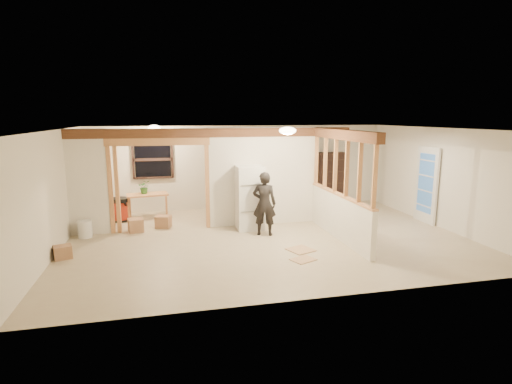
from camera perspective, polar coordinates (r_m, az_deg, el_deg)
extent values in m
cube|color=#BEAD8D|center=(9.38, 1.63, -6.50)|extent=(9.00, 6.50, 0.01)
cube|color=white|center=(8.96, 1.71, 8.98)|extent=(9.00, 6.50, 0.01)
cube|color=silver|center=(12.22, -2.16, 3.59)|extent=(9.00, 0.01, 2.50)
cube|color=silver|center=(6.06, 9.41, -4.01)|extent=(9.00, 0.01, 2.50)
cube|color=silver|center=(9.08, -26.99, -0.11)|extent=(0.01, 6.50, 2.50)
cube|color=silver|center=(11.09, 24.81, 1.85)|extent=(0.01, 6.50, 2.50)
cube|color=white|center=(10.14, -22.93, 1.25)|extent=(0.90, 0.12, 2.50)
cube|color=white|center=(10.28, 1.07, 2.22)|extent=(2.80, 0.12, 2.50)
cube|color=tan|center=(10.01, -13.54, 0.81)|extent=(2.46, 0.14, 2.20)
cube|color=brown|center=(9.95, -5.70, 8.43)|extent=(7.00, 0.18, 0.22)
cube|color=brown|center=(9.13, 12.22, 8.02)|extent=(0.18, 3.30, 0.22)
cube|color=white|center=(9.40, 11.77, -3.49)|extent=(0.12, 3.20, 1.00)
cube|color=tan|center=(9.19, 12.04, 3.54)|extent=(0.14, 3.20, 1.32)
cube|color=black|center=(11.90, -14.53, 4.51)|extent=(1.12, 0.10, 1.10)
cube|color=white|center=(11.40, 23.18, 0.92)|extent=(0.12, 0.86, 2.00)
ellipsoid|color=#FFEABF|center=(8.56, 4.53, 8.73)|extent=(0.36, 0.36, 0.16)
ellipsoid|color=#FFEABF|center=(10.97, -14.34, 8.89)|extent=(0.32, 0.32, 0.14)
ellipsoid|color=#FFD88C|center=(10.28, -11.54, 7.22)|extent=(0.07, 0.07, 0.07)
cube|color=white|center=(9.90, -0.91, -0.81)|extent=(0.65, 0.63, 1.58)
imported|color=#292425|center=(9.37, 1.20, -1.68)|extent=(0.65, 0.54, 1.52)
cube|color=tan|center=(11.41, -15.18, -1.93)|extent=(1.15, 0.68, 0.69)
imported|color=#31612B|center=(11.35, -15.64, 0.70)|extent=(0.35, 0.31, 0.37)
cylinder|color=#9E2411|center=(11.30, -18.83, -2.36)|extent=(0.57, 0.57, 0.65)
cube|color=black|center=(12.92, 10.60, 1.93)|extent=(0.83, 0.28, 1.66)
cylinder|color=white|center=(10.12, -23.25, -4.88)|extent=(0.34, 0.34, 0.40)
cube|color=#AA7752|center=(10.40, -13.10, -4.15)|extent=(0.43, 0.40, 0.30)
cube|color=#AA7752|center=(10.21, -16.80, -4.57)|extent=(0.41, 0.41, 0.32)
cube|color=#AA7752|center=(8.86, -25.87, -7.74)|extent=(0.39, 0.35, 0.26)
cube|color=tan|center=(8.55, 6.38, -8.20)|extent=(0.62, 0.62, 0.02)
cube|color=tan|center=(8.01, 6.75, -9.57)|extent=(0.55, 0.51, 0.01)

